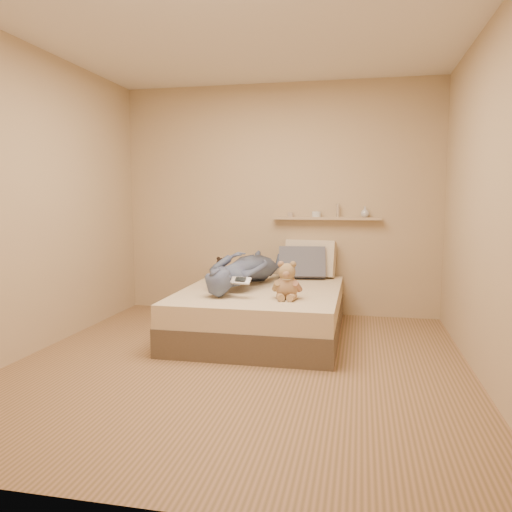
% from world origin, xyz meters
% --- Properties ---
extents(room, '(3.80, 3.80, 3.80)m').
position_xyz_m(room, '(0.00, 0.00, 1.30)').
color(room, '#9D7151').
rests_on(room, ground).
extents(bed, '(1.50, 1.90, 0.45)m').
position_xyz_m(bed, '(0.00, 0.93, 0.22)').
color(bed, brown).
rests_on(bed, floor).
extents(game_console, '(0.19, 0.10, 0.06)m').
position_xyz_m(game_console, '(-0.09, 0.42, 0.61)').
color(game_console, '#ACAEB3').
rests_on(game_console, bed).
extents(teddy_bear, '(0.28, 0.27, 0.34)m').
position_xyz_m(teddy_bear, '(0.31, 0.48, 0.59)').
color(teddy_bear, '#A47559').
rests_on(teddy_bear, bed).
extents(dark_plush, '(0.16, 0.16, 0.25)m').
position_xyz_m(dark_plush, '(-0.53, 1.37, 0.56)').
color(dark_plush, black).
rests_on(dark_plush, bed).
extents(pillow_cream, '(0.58, 0.33, 0.43)m').
position_xyz_m(pillow_cream, '(0.38, 1.76, 0.65)').
color(pillow_cream, beige).
rests_on(pillow_cream, bed).
extents(pillow_grey, '(0.53, 0.33, 0.37)m').
position_xyz_m(pillow_grey, '(0.31, 1.62, 0.62)').
color(pillow_grey, slate).
rests_on(pillow_grey, bed).
extents(person, '(0.76, 1.52, 0.35)m').
position_xyz_m(person, '(-0.21, 1.04, 0.62)').
color(person, slate).
rests_on(person, bed).
extents(wall_shelf, '(1.20, 0.12, 0.03)m').
position_xyz_m(wall_shelf, '(0.55, 1.84, 1.10)').
color(wall_shelf, tan).
rests_on(wall_shelf, wall_back).
extents(shelf_bottles, '(0.91, 0.12, 0.15)m').
position_xyz_m(shelf_bottles, '(0.69, 1.84, 1.16)').
color(shelf_bottles, '#BBABA0').
rests_on(shelf_bottles, wall_shelf).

